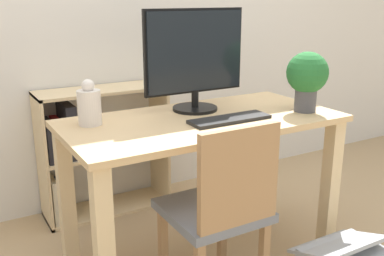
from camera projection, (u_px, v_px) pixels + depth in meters
desk at (202, 148)px, 2.17m from camera, size 1.32×0.65×0.76m
monitor at (195, 56)px, 2.20m from camera, size 0.54×0.23×0.50m
keyboard at (230, 119)px, 2.08m from camera, size 0.39×0.12×0.02m
vase at (89, 105)px, 1.99m from camera, size 0.10×0.10×0.21m
potted_plant at (307, 76)px, 2.20m from camera, size 0.21×0.21×0.30m
chair at (221, 208)px, 1.88m from camera, size 0.40×0.40×0.85m
bookshelf at (85, 155)px, 2.73m from camera, size 0.78×0.28×0.79m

